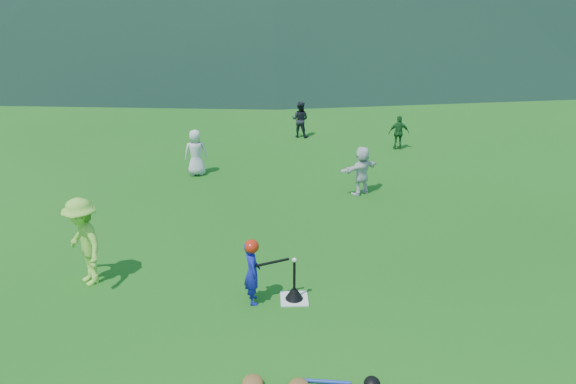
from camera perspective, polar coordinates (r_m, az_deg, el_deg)
The scene contains 12 objects.
ground at distance 9.44m, azimuth 0.63°, elevation -10.84°, with size 120.00×120.00×0.00m, color #145313.
home_plate at distance 9.44m, azimuth 0.63°, elevation -10.79°, with size 0.45×0.45×0.02m, color silver.
baseball at distance 9.06m, azimuth 0.65°, elevation -6.93°, with size 0.08×0.08×0.08m, color white.
batter_child at distance 9.12m, azimuth -3.66°, elevation -8.14°, with size 0.40×0.26×1.09m, color #171D9F.
adult_coach at distance 10.12m, azimuth -20.05°, elevation -4.79°, with size 1.02×0.58×1.57m, color #8AD23E.
fielder_a at distance 14.76m, azimuth -9.35°, elevation 3.96°, with size 0.59×0.39×1.21m, color silver.
fielder_b at distance 17.92m, azimuth 1.24°, elevation 7.37°, with size 0.55×0.43×1.14m, color black.
fielder_c at distance 17.01m, azimuth 11.19°, elevation 5.94°, with size 0.60×0.25×1.02m, color #1A5722.
fielder_d at distance 13.44m, azimuth 7.48°, elevation 2.18°, with size 1.10×0.35×1.18m, color silver.
batting_tee at distance 9.37m, azimuth 0.64°, elevation -10.18°, with size 0.30×0.30×0.68m.
batter_gear at distance 8.91m, azimuth -3.57°, elevation -5.67°, with size 0.72×0.27×0.46m.
outfield_fence at distance 36.18m, azimuth -1.72°, elevation 15.10°, with size 70.07×0.08×1.33m.
Camera 1 is at (-0.43, -7.91, 5.14)m, focal length 35.00 mm.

